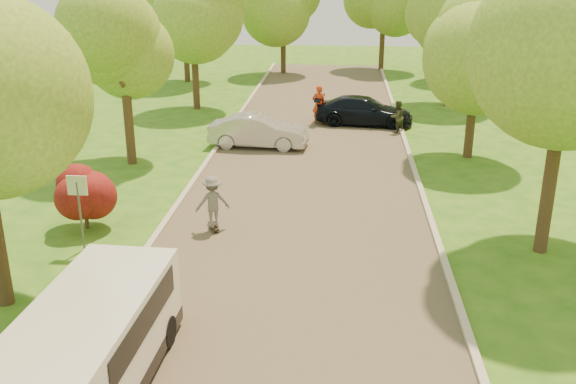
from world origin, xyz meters
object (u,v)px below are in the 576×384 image
(minivan, at_px, (92,345))
(longboard, at_px, (214,226))
(street_sign, at_px, (78,197))
(silver_sedan, at_px, (259,131))
(person_striped, at_px, (319,105))
(person_olive, at_px, (397,117))
(dark_sedan, at_px, (364,111))
(skateboarder, at_px, (213,202))

(minivan, height_order, longboard, minivan)
(street_sign, xyz_separation_m, minivan, (2.60, -6.00, -0.58))
(street_sign, height_order, longboard, street_sign)
(silver_sedan, height_order, person_striped, person_striped)
(longboard, bearing_deg, person_olive, -139.59)
(street_sign, bearing_deg, longboard, 27.80)
(silver_sedan, distance_m, person_striped, 5.01)
(dark_sedan, distance_m, longboard, 14.30)
(longboard, bearing_deg, person_striped, -122.91)
(minivan, distance_m, silver_sedan, 16.81)
(street_sign, relative_size, skateboarder, 1.39)
(street_sign, height_order, person_olive, street_sign)
(person_olive, bearing_deg, longboard, 25.80)
(skateboarder, distance_m, person_olive, 13.57)
(street_sign, height_order, minivan, street_sign)
(street_sign, height_order, dark_sedan, street_sign)
(skateboarder, xyz_separation_m, person_olive, (6.30, 12.02, -0.13))
(person_striped, bearing_deg, silver_sedan, 69.28)
(street_sign, xyz_separation_m, dark_sedan, (8.10, 15.20, -0.88))
(minivan, distance_m, person_olive, 20.96)
(skateboarder, height_order, person_striped, person_striped)
(street_sign, distance_m, longboard, 4.01)
(silver_sedan, relative_size, longboard, 5.08)
(minivan, bearing_deg, longboard, 86.73)
(street_sign, bearing_deg, minivan, -66.56)
(skateboarder, relative_size, person_olive, 1.04)
(minivan, height_order, silver_sedan, minivan)
(silver_sedan, xyz_separation_m, person_striped, (2.41, 4.39, 0.26))
(street_sign, height_order, silver_sedan, street_sign)
(minivan, bearing_deg, silver_sedan, 88.82)
(dark_sedan, bearing_deg, longboard, 166.33)
(person_striped, bearing_deg, street_sign, 76.75)
(street_sign, distance_m, skateboarder, 3.79)
(dark_sedan, bearing_deg, silver_sedan, 139.79)
(longboard, distance_m, person_olive, 13.58)
(skateboarder, bearing_deg, dark_sedan, -131.55)
(minivan, distance_m, person_striped, 21.43)
(minivan, distance_m, skateboarder, 7.77)
(longboard, xyz_separation_m, person_olive, (6.30, 12.02, 0.66))
(person_striped, distance_m, person_olive, 3.96)
(dark_sedan, relative_size, longboard, 5.72)
(skateboarder, height_order, person_olive, skateboarder)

